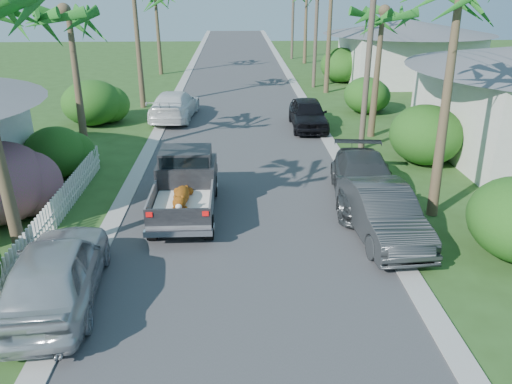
{
  "coord_description": "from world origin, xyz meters",
  "views": [
    {
      "loc": [
        -0.25,
        -9.09,
        7.2
      ],
      "look_at": [
        0.33,
        4.67,
        1.4
      ],
      "focal_mm": 35.0,
      "sensor_mm": 36.0,
      "label": 1
    }
  ],
  "objects_px": {
    "parked_car_rm": "(365,181)",
    "utility_pole_b": "(369,48)",
    "pickup_truck": "(186,181)",
    "parked_car_lf": "(175,105)",
    "utility_pole_c": "(316,22)",
    "palm_l_b": "(67,12)",
    "palm_r_b": "(383,12)",
    "parked_car_rf": "(308,114)",
    "house_right_far": "(406,54)",
    "utility_pole_d": "(293,11)",
    "parked_car_ln": "(56,272)",
    "parked_car_rn": "(382,213)"
  },
  "relations": [
    {
      "from": "parked_car_lf",
      "to": "utility_pole_d",
      "type": "height_order",
      "value": "utility_pole_d"
    },
    {
      "from": "parked_car_ln",
      "to": "utility_pole_b",
      "type": "bearing_deg",
      "value": -136.54
    },
    {
      "from": "parked_car_rn",
      "to": "utility_pole_b",
      "type": "height_order",
      "value": "utility_pole_b"
    },
    {
      "from": "palm_l_b",
      "to": "utility_pole_c",
      "type": "height_order",
      "value": "utility_pole_c"
    },
    {
      "from": "parked_car_lf",
      "to": "pickup_truck",
      "type": "bearing_deg",
      "value": 103.2
    },
    {
      "from": "utility_pole_c",
      "to": "parked_car_rm",
      "type": "bearing_deg",
      "value": -93.67
    },
    {
      "from": "parked_car_rf",
      "to": "utility_pole_d",
      "type": "distance_m",
      "value": 26.64
    },
    {
      "from": "pickup_truck",
      "to": "utility_pole_d",
      "type": "bearing_deg",
      "value": 78.27
    },
    {
      "from": "parked_car_rf",
      "to": "parked_car_ln",
      "type": "bearing_deg",
      "value": -117.24
    },
    {
      "from": "palm_l_b",
      "to": "utility_pole_c",
      "type": "relative_size",
      "value": 0.82
    },
    {
      "from": "parked_car_ln",
      "to": "utility_pole_b",
      "type": "distance_m",
      "value": 15.96
    },
    {
      "from": "parked_car_rf",
      "to": "parked_car_ln",
      "type": "xyz_separation_m",
      "value": [
        -8.19,
        -15.41,
        0.07
      ]
    },
    {
      "from": "parked_car_rf",
      "to": "utility_pole_c",
      "type": "distance_m",
      "value": 12.08
    },
    {
      "from": "parked_car_rf",
      "to": "palm_r_b",
      "type": "xyz_separation_m",
      "value": [
        3.0,
        -1.72,
        5.18
      ]
    },
    {
      "from": "parked_car_ln",
      "to": "utility_pole_c",
      "type": "bearing_deg",
      "value": -116.38
    },
    {
      "from": "parked_car_rf",
      "to": "house_right_far",
      "type": "bearing_deg",
      "value": 55.46
    },
    {
      "from": "pickup_truck",
      "to": "palm_l_b",
      "type": "height_order",
      "value": "palm_l_b"
    },
    {
      "from": "parked_car_rf",
      "to": "utility_pole_b",
      "type": "distance_m",
      "value": 5.7
    },
    {
      "from": "palm_l_b",
      "to": "utility_pole_d",
      "type": "xyz_separation_m",
      "value": [
        12.4,
        31.0,
        -1.55
      ]
    },
    {
      "from": "parked_car_rm",
      "to": "palm_r_b",
      "type": "xyz_separation_m",
      "value": [
        2.34,
        7.97,
        5.18
      ]
    },
    {
      "from": "parked_car_rf",
      "to": "palm_l_b",
      "type": "xyz_separation_m",
      "value": [
        -10.4,
        -4.72,
        5.38
      ]
    },
    {
      "from": "pickup_truck",
      "to": "utility_pole_d",
      "type": "distance_m",
      "value": 37.31
    },
    {
      "from": "parked_car_ln",
      "to": "house_right_far",
      "type": "bearing_deg",
      "value": -126.99
    },
    {
      "from": "parked_car_rn",
      "to": "parked_car_rm",
      "type": "relative_size",
      "value": 0.9
    },
    {
      "from": "parked_car_lf",
      "to": "palm_l_b",
      "type": "distance_m",
      "value": 9.33
    },
    {
      "from": "parked_car_rn",
      "to": "parked_car_rf",
      "type": "xyz_separation_m",
      "value": [
        -0.54,
        12.35,
        -0.02
      ]
    },
    {
      "from": "parked_car_rm",
      "to": "utility_pole_b",
      "type": "xyz_separation_m",
      "value": [
        1.34,
        5.97,
        3.83
      ]
    },
    {
      "from": "parked_car_rn",
      "to": "parked_car_rf",
      "type": "bearing_deg",
      "value": 88.34
    },
    {
      "from": "palm_r_b",
      "to": "utility_pole_c",
      "type": "distance_m",
      "value": 13.11
    },
    {
      "from": "parked_car_lf",
      "to": "utility_pole_c",
      "type": "distance_m",
      "value": 13.51
    },
    {
      "from": "parked_car_rm",
      "to": "parked_car_rf",
      "type": "height_order",
      "value": "same"
    },
    {
      "from": "parked_car_lf",
      "to": "palm_r_b",
      "type": "distance_m",
      "value": 12.18
    },
    {
      "from": "parked_car_rm",
      "to": "parked_car_rf",
      "type": "xyz_separation_m",
      "value": [
        -0.66,
        9.68,
        0.0
      ]
    },
    {
      "from": "parked_car_rm",
      "to": "palm_l_b",
      "type": "distance_m",
      "value": 13.26
    },
    {
      "from": "parked_car_rm",
      "to": "parked_car_ln",
      "type": "height_order",
      "value": "parked_car_ln"
    },
    {
      "from": "pickup_truck",
      "to": "parked_car_rm",
      "type": "height_order",
      "value": "pickup_truck"
    },
    {
      "from": "palm_l_b",
      "to": "utility_pole_d",
      "type": "distance_m",
      "value": 33.42
    },
    {
      "from": "parked_car_rn",
      "to": "parked_car_rf",
      "type": "height_order",
      "value": "parked_car_rn"
    },
    {
      "from": "parked_car_rf",
      "to": "parked_car_ln",
      "type": "distance_m",
      "value": 17.45
    },
    {
      "from": "palm_l_b",
      "to": "utility_pole_c",
      "type": "distance_m",
      "value": 20.3
    },
    {
      "from": "parked_car_ln",
      "to": "house_right_far",
      "type": "distance_m",
      "value": 33.68
    },
    {
      "from": "house_right_far",
      "to": "utility_pole_c",
      "type": "relative_size",
      "value": 1.0
    },
    {
      "from": "utility_pole_b",
      "to": "parked_car_lf",
      "type": "bearing_deg",
      "value": 147.27
    },
    {
      "from": "parked_car_rn",
      "to": "parked_car_rf",
      "type": "relative_size",
      "value": 1.06
    },
    {
      "from": "parked_car_ln",
      "to": "utility_pole_d",
      "type": "xyz_separation_m",
      "value": [
        10.19,
        41.7,
        3.76
      ]
    },
    {
      "from": "house_right_far",
      "to": "utility_pole_b",
      "type": "bearing_deg",
      "value": -113.52
    },
    {
      "from": "parked_car_rm",
      "to": "utility_pole_b",
      "type": "bearing_deg",
      "value": 83.89
    },
    {
      "from": "utility_pole_b",
      "to": "utility_pole_c",
      "type": "bearing_deg",
      "value": 90.0
    },
    {
      "from": "house_right_far",
      "to": "utility_pole_c",
      "type": "height_order",
      "value": "utility_pole_c"
    },
    {
      "from": "pickup_truck",
      "to": "parked_car_rm",
      "type": "bearing_deg",
      "value": 3.63
    }
  ]
}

